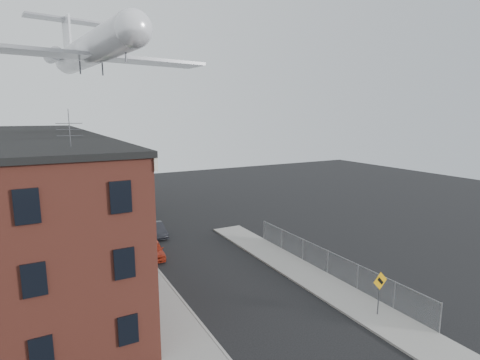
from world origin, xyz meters
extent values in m
plane|color=black|center=(0.00, 0.00, 0.00)|extent=(120.00, 120.00, 0.00)
cube|color=gray|center=(-5.50, 24.00, 0.06)|extent=(3.00, 62.00, 0.12)
cube|color=gray|center=(5.50, 6.00, 0.06)|extent=(3.00, 26.00, 0.12)
cube|color=gray|center=(-4.05, 24.00, 0.07)|extent=(0.15, 62.00, 0.14)
cube|color=gray|center=(4.05, 6.00, 0.07)|extent=(0.15, 26.00, 0.14)
cube|color=#371711|center=(-12.00, 7.00, 5.00)|extent=(10.00, 12.00, 10.00)
cube|color=black|center=(-12.00, 7.00, 10.15)|extent=(10.30, 12.30, 0.30)
cube|color=beige|center=(-6.92, 7.00, 9.70)|extent=(0.16, 12.20, 0.60)
cylinder|color=#515156|center=(-10.00, 5.00, 11.15)|extent=(0.04, 0.04, 2.00)
cube|color=#5E5E5C|center=(-12.00, 16.50, 5.00)|extent=(10.00, 7.00, 10.00)
cube|color=black|center=(-12.00, 16.50, 10.15)|extent=(10.25, 7.00, 0.30)
cube|color=gray|center=(-6.10, 16.50, 0.55)|extent=(1.80, 6.40, 0.25)
cube|color=beige|center=(-6.10, 16.50, 2.75)|extent=(1.90, 6.50, 0.15)
cube|color=gray|center=(-12.00, 23.50, 5.00)|extent=(10.00, 7.00, 10.00)
cube|color=black|center=(-12.00, 23.50, 10.15)|extent=(10.25, 7.00, 0.30)
cube|color=gray|center=(-6.10, 23.50, 0.55)|extent=(1.80, 6.40, 0.25)
cube|color=beige|center=(-6.10, 23.50, 2.75)|extent=(1.90, 6.50, 0.15)
cube|color=#5E5E5C|center=(-12.00, 30.50, 5.00)|extent=(10.00, 7.00, 10.00)
cube|color=black|center=(-12.00, 30.50, 10.15)|extent=(10.25, 7.00, 0.30)
cube|color=gray|center=(-6.10, 30.50, 0.55)|extent=(1.80, 6.40, 0.25)
cube|color=beige|center=(-6.10, 30.50, 2.75)|extent=(1.90, 6.50, 0.15)
cube|color=gray|center=(-12.00, 37.50, 5.00)|extent=(10.00, 7.00, 10.00)
cube|color=black|center=(-12.00, 37.50, 10.15)|extent=(10.25, 7.00, 0.30)
cube|color=gray|center=(-6.10, 37.50, 0.55)|extent=(1.80, 6.40, 0.25)
cube|color=beige|center=(-6.10, 37.50, 2.75)|extent=(1.90, 6.50, 0.15)
cube|color=#5E5E5C|center=(-12.00, 44.50, 5.00)|extent=(10.00, 7.00, 10.00)
cube|color=black|center=(-12.00, 44.50, 10.15)|extent=(10.25, 7.00, 0.30)
cube|color=gray|center=(-6.10, 44.50, 0.55)|extent=(1.80, 6.40, 0.25)
cube|color=beige|center=(-6.10, 44.50, 2.75)|extent=(1.90, 6.50, 0.15)
cylinder|color=gray|center=(7.00, -4.00, 0.95)|extent=(0.06, 0.06, 1.90)
cylinder|color=gray|center=(7.00, -1.00, 0.95)|extent=(0.06, 0.06, 1.90)
cylinder|color=gray|center=(7.00, 2.00, 0.95)|extent=(0.06, 0.06, 1.90)
cylinder|color=gray|center=(7.00, 5.00, 0.95)|extent=(0.06, 0.06, 1.90)
cylinder|color=gray|center=(7.00, 8.00, 0.95)|extent=(0.06, 0.06, 1.90)
cylinder|color=gray|center=(7.00, 11.00, 0.95)|extent=(0.06, 0.06, 1.90)
cylinder|color=gray|center=(7.00, 14.00, 0.95)|extent=(0.06, 0.06, 1.90)
cube|color=gray|center=(7.00, 5.00, 1.85)|extent=(0.04, 18.00, 0.04)
cube|color=gray|center=(7.00, 5.00, 0.95)|extent=(0.02, 18.00, 1.80)
cylinder|color=#515156|center=(5.60, -1.00, 1.30)|extent=(0.07, 0.07, 2.60)
cube|color=#EFA40C|center=(5.60, -1.04, 2.25)|extent=(1.10, 0.03, 1.10)
cube|color=black|center=(5.60, -1.06, 2.25)|extent=(0.52, 0.02, 0.52)
cylinder|color=black|center=(-5.60, 18.00, 4.50)|extent=(0.26, 0.26, 9.00)
cube|color=black|center=(-5.60, 18.00, 8.30)|extent=(1.80, 0.12, 0.12)
cylinder|color=black|center=(-6.30, 18.00, 8.50)|extent=(0.08, 0.08, 0.25)
cylinder|color=black|center=(-4.90, 18.00, 8.50)|extent=(0.08, 0.08, 0.25)
cylinder|color=black|center=(-5.40, 28.00, 1.20)|extent=(0.24, 0.24, 2.40)
sphere|color=#174613|center=(-5.40, 28.00, 3.60)|extent=(3.20, 3.20, 3.20)
sphere|color=#174613|center=(-4.90, 27.70, 3.04)|extent=(2.24, 2.24, 2.24)
imported|color=#A72915|center=(-3.60, 14.68, 0.69)|extent=(2.01, 4.17, 1.38)
imported|color=black|center=(-1.80, 20.01, 0.67)|extent=(1.44, 4.07, 1.34)
imported|color=gray|center=(-3.46, 36.34, 0.65)|extent=(2.17, 4.58, 1.29)
cylinder|color=white|center=(-5.70, 26.56, 18.40)|extent=(5.95, 22.64, 2.99)
sphere|color=white|center=(-4.21, 15.45, 18.40)|extent=(2.99, 2.99, 2.99)
cone|color=white|center=(-7.19, 37.68, 18.40)|extent=(3.34, 3.18, 2.99)
cube|color=#939399|center=(-5.51, 25.17, 17.47)|extent=(22.76, 6.88, 0.33)
cylinder|color=#939399|center=(-8.98, 34.14, 18.59)|extent=(1.98, 3.91, 1.50)
cylinder|color=#939399|center=(-4.54, 34.74, 18.59)|extent=(1.98, 3.91, 1.50)
cube|color=white|center=(-7.13, 37.22, 21.02)|extent=(0.70, 3.55, 5.24)
cube|color=#939399|center=(-7.26, 38.15, 23.45)|extent=(9.13, 3.59, 0.23)
cylinder|color=#515156|center=(-4.46, 17.30, 16.72)|extent=(0.15, 0.15, 1.12)
camera|label=1|loc=(-11.47, -15.19, 11.85)|focal=28.00mm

